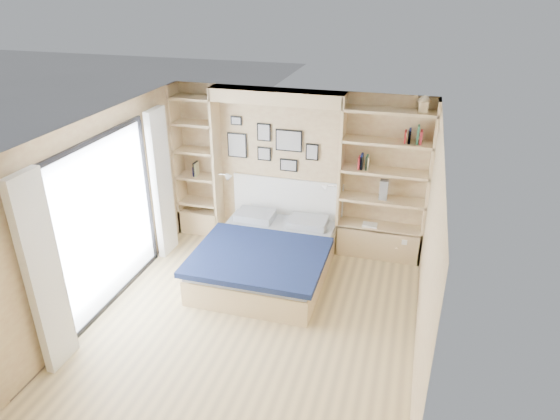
# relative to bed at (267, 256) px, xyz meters

# --- Properties ---
(ground) EXTENTS (4.50, 4.50, 0.00)m
(ground) POSITION_rel_bed_xyz_m (0.17, -1.09, -0.28)
(ground) COLOR #D2B67A
(ground) RESTS_ON ground
(room_shell) EXTENTS (4.50, 4.50, 4.50)m
(room_shell) POSITION_rel_bed_xyz_m (-0.22, 0.43, 0.79)
(room_shell) COLOR tan
(room_shell) RESTS_ON ground
(bed) EXTENTS (1.81, 2.28, 1.07)m
(bed) POSITION_rel_bed_xyz_m (0.00, 0.00, 0.00)
(bed) COLOR tan
(bed) RESTS_ON ground
(photo_gallery) EXTENTS (1.48, 0.02, 0.82)m
(photo_gallery) POSITION_rel_bed_xyz_m (-0.29, 1.13, 1.32)
(photo_gallery) COLOR black
(photo_gallery) RESTS_ON ground
(reading_lamps) EXTENTS (1.92, 0.12, 0.15)m
(reading_lamps) POSITION_rel_bed_xyz_m (-0.13, 0.91, 0.82)
(reading_lamps) COLOR silver
(reading_lamps) RESTS_ON ground
(shelf_decor) EXTENTS (3.58, 0.23, 2.03)m
(shelf_decor) POSITION_rel_bed_xyz_m (1.25, 0.98, 1.39)
(shelf_decor) COLOR #A51E1E
(shelf_decor) RESTS_ON ground
(deck) EXTENTS (3.20, 4.00, 0.05)m
(deck) POSITION_rel_bed_xyz_m (-3.43, -1.09, -0.28)
(deck) COLOR brown
(deck) RESTS_ON ground
(deck_chair) EXTENTS (0.75, 1.00, 0.90)m
(deck_chair) POSITION_rel_bed_xyz_m (-3.63, -0.54, 0.15)
(deck_chair) COLOR tan
(deck_chair) RESTS_ON ground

